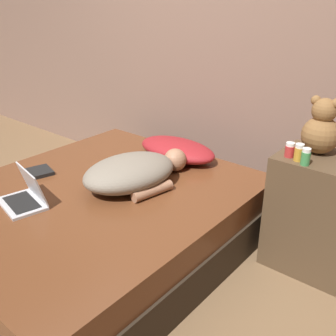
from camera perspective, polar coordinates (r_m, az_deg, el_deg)
The scene contains 12 objects.
ground_plane at distance 2.61m, azimuth -9.84°, elevation -11.36°, with size 12.00×12.00×0.00m, color brown.
wall_back at distance 3.04m, azimuth 6.50°, elevation 20.21°, with size 8.00×0.06×2.60m.
bed at distance 2.50m, azimuth -10.17°, elevation -7.54°, with size 1.57×1.83×0.41m.
nightstand at distance 2.41m, azimuth 20.53°, elevation -6.22°, with size 0.47×0.38×0.69m.
pillow at distance 2.80m, azimuth 1.31°, elevation 2.73°, with size 0.61×0.33×0.13m.
person_lying at distance 2.40m, azimuth -5.04°, elevation -0.52°, with size 0.52×0.77×0.19m.
laptop at distance 2.34m, azimuth -19.96°, elevation -3.86°, with size 0.33×0.26×0.21m.
teddy_bear at distance 2.29m, azimuth 21.36°, elevation 5.27°, with size 0.20×0.20×0.31m.
bottle_red at distance 2.21m, azimuth 17.26°, elevation 2.52°, with size 0.05×0.05×0.08m.
bottle_amber at distance 2.17m, azimuth 18.48°, elevation 2.14°, with size 0.05×0.05×0.09m.
bottle_green at distance 2.13m, azimuth 19.36°, elevation 1.54°, with size 0.05×0.05×0.09m.
book at distance 2.71m, azimuth -18.30°, elevation -0.55°, with size 0.20×0.20×0.02m.
Camera 1 is at (1.67, -1.34, 1.50)m, focal length 42.00 mm.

